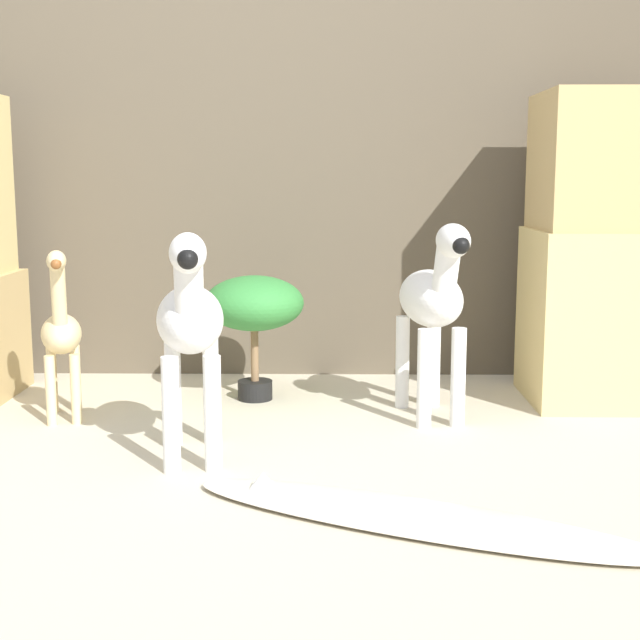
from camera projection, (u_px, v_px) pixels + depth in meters
ground_plane at (239, 498)px, 2.49m from camera, size 14.00×14.00×0.00m
wall_back at (274, 128)px, 3.92m from camera, size 6.40×0.08×2.20m
rock_pillar_right at (618, 254)px, 3.49m from camera, size 0.68×0.53×1.21m
zebra_right at (433, 302)px, 3.24m from camera, size 0.28×0.57×0.73m
zebra_left at (190, 324)px, 2.76m from camera, size 0.27×0.57×0.73m
giraffe_figurine at (61, 334)px, 3.25m from camera, size 0.21×0.41×0.64m
potted_palm_front at (254, 307)px, 3.54m from camera, size 0.40×0.40×0.50m
surfboard at (411, 516)px, 2.32m from camera, size 1.29×0.77×0.07m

